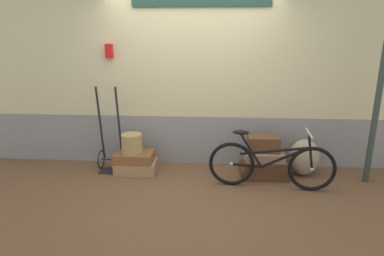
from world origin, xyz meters
name	(u,v)px	position (x,y,z in m)	size (l,w,h in m)	color
ground	(188,186)	(0.00, 0.00, -0.03)	(8.73, 5.20, 0.06)	brown
station_building	(193,70)	(0.01, 0.85, 1.46)	(6.73, 0.74, 2.91)	gray
suitcase_0	(136,167)	(-0.81, 0.36, 0.08)	(0.59, 0.41, 0.16)	#9E754C
suitcase_1	(134,157)	(-0.83, 0.36, 0.24)	(0.56, 0.39, 0.15)	brown
suitcase_2	(263,171)	(1.06, 0.37, 0.07)	(0.67, 0.47, 0.14)	#4C2D19
suitcase_3	(265,164)	(1.07, 0.32, 0.20)	(0.58, 0.39, 0.12)	#4C2D19
suitcase_4	(264,156)	(1.05, 0.33, 0.32)	(0.54, 0.37, 0.12)	#937051
suitcase_5	(263,144)	(1.04, 0.36, 0.49)	(0.43, 0.28, 0.22)	brown
wicker_basket	(132,143)	(-0.85, 0.34, 0.45)	(0.30, 0.30, 0.28)	#A8844C
luggage_trolley	(111,150)	(-1.20, 0.45, 0.30)	(0.36, 0.37, 1.27)	black
burlap_sack	(304,157)	(1.64, 0.43, 0.27)	(0.43, 0.36, 0.54)	#9E8966
bicycle	(270,165)	(1.09, -0.04, 0.33)	(1.64, 0.46, 0.80)	black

